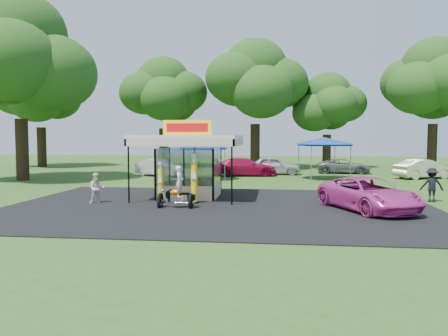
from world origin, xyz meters
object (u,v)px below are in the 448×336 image
Objects in this scene: bg_car_b at (245,167)px; bg_car_d at (344,166)px; pink_sedan at (368,194)px; bg_car_c at (274,166)px; kiosk_car at (197,184)px; tent_west at (203,145)px; a_frame_sign at (410,205)px; tent_east at (324,141)px; motorcycle at (178,191)px; gas_station_kiosk at (190,165)px; spectator_west at (97,188)px; spectator_east_a at (432,185)px; gas_pump_right at (194,179)px; bg_car_a at (159,168)px; bg_car_e at (423,169)px; gas_pump_left at (161,183)px.

bg_car_d is (8.76, 3.73, -0.10)m from bg_car_b.
pink_sedan is 1.15× the size of bg_car_c.
kiosk_car is 0.67× the size of tent_west.
a_frame_sign is at bearing -176.90° from bg_car_d.
motorcycle is at bearing -118.26° from tent_east.
gas_station_kiosk reaches higher than motorcycle.
gas_station_kiosk is 10.28m from tent_west.
spectator_west reaches higher than bg_car_d.
bg_car_d is (-1.68, 17.59, -0.21)m from spectator_east_a.
bg_car_d is at bearing 60.96° from pink_sedan.
bg_car_c is 0.99× the size of tent_east.
gas_pump_right is 4.85m from spectator_west.
kiosk_car is 0.60× the size of tent_east.
kiosk_car is at bearing -127.38° from bg_car_a.
spectator_west is at bearing 165.92° from motorcycle.
tent_east is at bearing 68.10° from pink_sedan.
gas_pump_right is 21.73m from bg_car_e.
bg_car_d is (10.81, 15.23, 0.18)m from kiosk_car.
bg_car_a is 0.91× the size of bg_car_d.
gas_station_kiosk is 1.15× the size of bg_car_e.
gas_pump_right is 18.00m from bg_car_c.
bg_car_c is 0.98× the size of bg_car_d.
spectator_west is 25.70m from bg_car_e.
gas_pump_left is 0.45× the size of bg_car_e.
motorcycle is (1.20, -1.42, -0.23)m from gas_pump_left.
spectator_west is at bearing -131.27° from tent_east.
bg_car_a is (-17.59, 12.73, -0.15)m from spectator_east_a.
spectator_east_a is (3.75, 3.18, 0.12)m from pink_sedan.
gas_station_kiosk reaches higher than a_frame_sign.
gas_pump_left is 0.84× the size of gas_pump_right.
tent_east is (-7.92, -1.36, 2.21)m from bg_car_e.
gas_pump_right is 0.54× the size of tent_east.
spectator_west is 20.05m from bg_car_c.
bg_car_e is at bearing 64.56° from a_frame_sign.
tent_west is at bearing -171.74° from tent_east.
bg_car_d is at bearing 28.30° from spectator_west.
a_frame_sign is at bearing -165.18° from bg_car_c.
spectator_east_a is at bearing -0.72° from gas_station_kiosk.
spectator_west is 19.08m from tent_east.
gas_station_kiosk is 5.83× the size of a_frame_sign.
spectator_west is at bearing 102.50° from bg_car_e.
a_frame_sign is 19.86m from bg_car_b.
spectator_east_a is (12.31, 3.51, 0.08)m from motorcycle.
spectator_east_a reaches higher than bg_car_c.
spectator_west is at bearing -173.87° from gas_pump_right.
bg_car_d is (11.83, 19.69, -0.36)m from gas_pump_left.
bg_car_b is at bearing 117.81° from bg_car_d.
bg_car_a is at bearing 107.66° from pink_sedan.
tent_west reaches higher than bg_car_c.
bg_car_d is at bearing 31.53° from tent_west.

